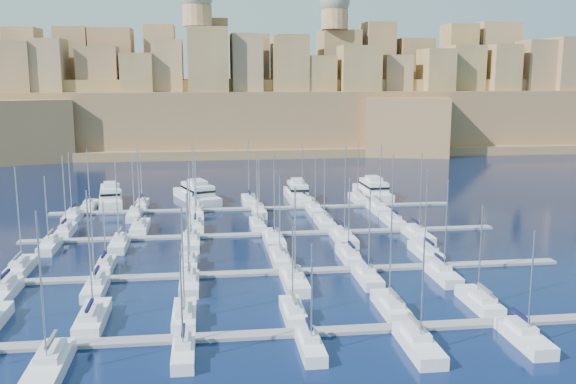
{
  "coord_description": "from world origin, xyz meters",
  "views": [
    {
      "loc": [
        -10.04,
        -99.91,
        28.46
      ],
      "look_at": [
        3.59,
        6.0,
        8.48
      ],
      "focal_mm": 40.0,
      "sensor_mm": 36.0,
      "label": 1
    }
  ],
  "objects": [
    {
      "name": "sailboat_11",
      "position": [
        23.17,
        -39.42,
        0.73
      ],
      "size": [
        2.72,
        9.08,
        12.85
      ],
      "color": "silver",
      "rests_on": "ground"
    },
    {
      "name": "pontoon_mid_far",
      "position": [
        0.0,
        10.0,
        0.2
      ],
      "size": [
        84.0,
        2.0,
        0.4
      ],
      "primitive_type": "cube",
      "color": "slate",
      "rests_on": "ground"
    },
    {
      "name": "sailboat_37",
      "position": [
        -23.92,
        37.0,
        0.73
      ],
      "size": [
        2.46,
        8.21,
        12.73
      ],
      "color": "silver",
      "rests_on": "ground"
    },
    {
      "name": "ground",
      "position": [
        0.0,
        0.0,
        0.0
      ],
      "size": [
        600.0,
        600.0,
        0.0
      ],
      "primitive_type": "plane",
      "color": "black",
      "rests_on": "ground"
    },
    {
      "name": "sailboat_21",
      "position": [
        1.37,
        -17.93,
        0.75
      ],
      "size": [
        3.03,
        10.11,
        14.07
      ],
      "color": "silver",
      "rests_on": "ground"
    },
    {
      "name": "sailboat_26",
      "position": [
        -12.28,
        15.9,
        0.76
      ],
      "size": [
        3.02,
        10.05,
        15.62
      ],
      "color": "silver",
      "rests_on": "ground"
    },
    {
      "name": "sailboat_23",
      "position": [
        22.37,
        -17.41,
        0.75
      ],
      "size": [
        2.71,
        9.04,
        14.45
      ],
      "color": "silver",
      "rests_on": "ground"
    },
    {
      "name": "sailboat_45",
      "position": [
        0.32,
        26.76,
        0.73
      ],
      "size": [
        2.61,
        8.69,
        12.64
      ],
      "color": "silver",
      "rests_on": "ground"
    },
    {
      "name": "motor_yacht_b",
      "position": [
        -12.25,
        42.14,
        1.73
      ],
      "size": [
        11.08,
        18.72,
        5.25
      ],
      "color": "silver",
      "rests_on": "ground"
    },
    {
      "name": "sailboat_29",
      "position": [
        24.87,
        15.4,
        0.74
      ],
      "size": [
        2.71,
        9.03,
        13.79
      ],
      "color": "silver",
      "rests_on": "ground"
    },
    {
      "name": "sailboat_14",
      "position": [
        -12.85,
        -7.26,
        0.73
      ],
      "size": [
        2.3,
        7.68,
        13.37
      ],
      "color": "silver",
      "rests_on": "ground"
    },
    {
      "name": "motor_yacht_d",
      "position": [
        27.96,
        41.67,
        1.73
      ],
      "size": [
        5.63,
        17.16,
        5.25
      ],
      "color": "silver",
      "rests_on": "ground"
    },
    {
      "name": "sailboat_22",
      "position": [
        11.64,
        -17.25,
        0.73
      ],
      "size": [
        2.62,
        8.72,
        13.28
      ],
      "color": "silver",
      "rests_on": "ground"
    },
    {
      "name": "sailboat_36",
      "position": [
        -34.8,
        37.01,
        0.73
      ],
      "size": [
        2.47,
        8.22,
        12.98
      ],
      "color": "silver",
      "rests_on": "ground"
    },
    {
      "name": "sailboat_1",
      "position": [
        -23.4,
        -28.14,
        0.77
      ],
      "size": [
        2.99,
        9.97,
        15.82
      ],
      "color": "silver",
      "rests_on": "ground"
    },
    {
      "name": "sailboat_27",
      "position": [
        -0.9,
        15.18,
        0.73
      ],
      "size": [
        2.57,
        8.57,
        13.24
      ],
      "color": "silver",
      "rests_on": "ground"
    },
    {
      "name": "sailboat_41",
      "position": [
        23.4,
        37.34,
        0.74
      ],
      "size": [
        2.67,
        8.91,
        14.06
      ],
      "color": "silver",
      "rests_on": "ground"
    },
    {
      "name": "sailboat_13",
      "position": [
        -24.99,
        -7.29,
        0.7
      ],
      "size": [
        2.29,
        7.63,
        10.49
      ],
      "color": "silver",
      "rests_on": "ground"
    },
    {
      "name": "sailboat_5",
      "position": [
        22.94,
        -28.52,
        0.74
      ],
      "size": [
        2.76,
        9.2,
        13.03
      ],
      "color": "silver",
      "rests_on": "ground"
    },
    {
      "name": "motor_yacht_a",
      "position": [
        -30.95,
        41.11,
        1.73
      ],
      "size": [
        6.83,
        16.33,
        5.25
      ],
      "color": "silver",
      "rests_on": "ground"
    },
    {
      "name": "sailboat_15",
      "position": [
        0.76,
        -6.62,
        0.74
      ],
      "size": [
        2.69,
        8.98,
        13.69
      ],
      "color": "silver",
      "rests_on": "ground"
    },
    {
      "name": "sailboat_35",
      "position": [
        26.06,
        4.06,
        0.76
      ],
      "size": [
        3.04,
        10.12,
        15.29
      ],
      "color": "silver",
      "rests_on": "ground"
    },
    {
      "name": "sailboat_28",
      "position": [
        11.78,
        15.6,
        0.74
      ],
      "size": [
        2.83,
        9.43,
        13.41
      ],
      "color": "silver",
      "rests_on": "ground"
    },
    {
      "name": "pontoon_near",
      "position": [
        0.0,
        -34.0,
        0.2
      ],
      "size": [
        84.0,
        2.0,
        0.4
      ],
      "primitive_type": "cube",
      "color": "slate",
      "rests_on": "ground"
    },
    {
      "name": "sailboat_7",
      "position": [
        -25.46,
        -40.17,
        0.78
      ],
      "size": [
        3.18,
        10.6,
        16.43
      ],
      "color": "silver",
      "rests_on": "ground"
    },
    {
      "name": "sailboat_47",
      "position": [
        25.15,
        26.12,
        0.75
      ],
      "size": [
        3.0,
        10.01,
        14.25
      ],
      "color": "silver",
      "rests_on": "ground"
    },
    {
      "name": "sailboat_3",
      "position": [
        -0.3,
        -29.0,
        0.71
      ],
      "size": [
        2.46,
        8.2,
        11.2
      ],
      "color": "silver",
      "rests_on": "ground"
    },
    {
      "name": "sailboat_34",
      "position": [
        12.88,
        3.99,
        0.78
      ],
      "size": [
        3.08,
        10.28,
        16.99
      ],
      "color": "silver",
      "rests_on": "ground"
    },
    {
      "name": "sailboat_32",
      "position": [
        -12.87,
        4.31,
        0.75
      ],
      "size": [
        2.88,
        9.61,
        14.51
      ],
      "color": "silver",
      "rests_on": "ground"
    },
    {
      "name": "pontoon_far",
      "position": [
        0.0,
        32.0,
        0.2
      ],
      "size": [
        84.0,
        2.0,
        0.4
      ],
      "primitive_type": "cube",
      "color": "slate",
      "rests_on": "ground"
    },
    {
      "name": "sailboat_18",
      "position": [
        -36.27,
        -17.77,
        0.75
      ],
      "size": [
        2.93,
        9.77,
        14.47
      ],
      "color": "silver",
      "rests_on": "ground"
    },
    {
      "name": "sailboat_4",
      "position": [
        11.61,
        -28.64,
        0.73
      ],
      "size": [
        2.69,
        8.95,
        12.99
      ],
      "color": "silver",
      "rests_on": "ground"
    },
    {
      "name": "sailboat_9",
      "position": [
        0.17,
        -38.72,
        0.72
      ],
      "size": [
        2.29,
        7.65,
        12.04
      ],
      "color": "silver",
      "rests_on": "ground"
    },
    {
      "name": "sailboat_24",
      "position": [
        -35.12,
        15.01,
        0.74
      ],
      "size": [
        2.47,
        8.24,
        14.41
      ],
      "color": "silver",
      "rests_on": "ground"
    },
    {
      "name": "sailboat_12",
      "position": [
        -37.0,
        -6.53,
        0.76
      ],
      "size": [
        2.75,
        9.17,
        15.6
      ],
      "color": "silver",
      "rests_on": "ground"
    },
    {
      "name": "fortified_city",
      "position": [
        -0.19,
        155.26,
        14.74
      ],
      "size": [
        460.0,
        108.95,
        59.52
      ],
      "color": "brown",
      "rests_on": "ground"
    },
    {
      "name": "sailboat_31",
      "position": [
        -24.51,
        4.67,
        0.75
      ],
      "size": [
        2.66,
        8.88,
        14.64
      ],
      "color": "silver",
      "rests_on": "ground"
    },
    {
      "name": "sailboat_39",
      "position": [
        -0.89,
        37.93,
        0.76
      ],
      "size": [
        3.03,
        10.11,
        14.53
      ],
      "color": "silver",
      "rests_on": "ground"
    },
    {
      "name": "sailboat_2",
      "position": [
        -12.97,
        -28.65,
        0.74
      ],
      "size": [
        2.68,
        8.92,
        13.82
      ],
      "color": "silver",
      "rests_on": "ground"
    },
    {
      "name": "sailboat_44",
      "position": [
        -12.21,
        26.6,
        0.73
      ],
      "size": [
        2.71,
        9.04,
        12.48
      ],
      "color": "silver",
      "rests_on": "ground"
    },
    {
      "name": "sailboat_16",
      "position": [
        11.48,
        -6.66,
        0.73
      ],
      "size": [
        2.67,
        8.9,
        13.06
      ],
      "color": "silver",
      "rests_on": "ground"
    },
    {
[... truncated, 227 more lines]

